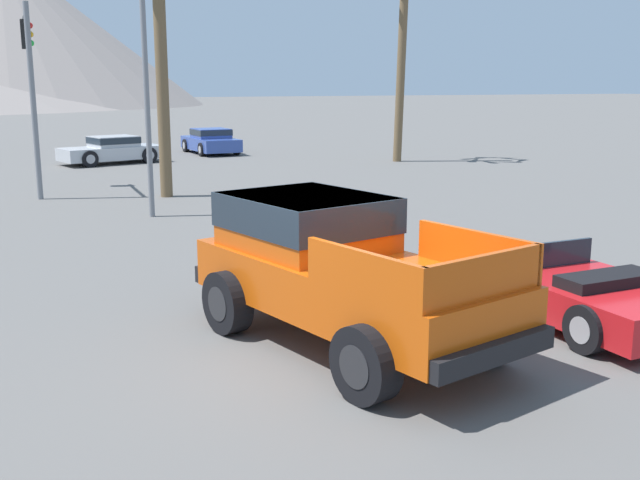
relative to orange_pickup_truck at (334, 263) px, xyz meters
name	(u,v)px	position (x,y,z in m)	size (l,w,h in m)	color
ground_plane	(330,346)	(-0.16, -0.22, -1.07)	(320.00, 320.00, 0.00)	#5B5956
orange_pickup_truck	(334,263)	(0.00, 0.00, 0.00)	(3.17, 5.24, 1.89)	#CC4C0C
red_convertible_car	(571,290)	(3.60, -0.41, -0.65)	(2.11, 4.12, 1.04)	red
parked_car_silver	(112,149)	(0.12, 23.89, -0.48)	(4.52, 2.83, 1.15)	#B7BABF
parked_car_blue	(211,141)	(5.09, 26.73, -0.46)	(2.15, 4.19, 1.19)	#334C9E
traffic_light_main	(29,65)	(-3.12, 15.78, 2.82)	(0.38, 3.18, 5.61)	slate
street_lamp_post	(142,4)	(-0.60, 10.40, 4.17)	(0.90, 0.24, 8.88)	slate
palm_tree_short	(399,0)	(11.57, 20.02, 5.65)	(2.91, 2.86, 9.01)	brown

